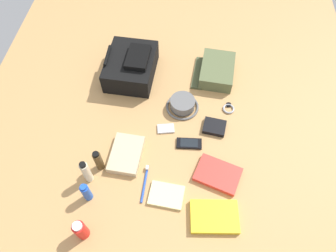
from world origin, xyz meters
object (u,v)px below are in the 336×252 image
(bucket_hat, at_px, (182,104))
(deodorant_spray, at_px, (86,192))
(toiletry_pouch, at_px, (216,71))
(cologne_bottle, at_px, (98,161))
(toothbrush, at_px, (145,181))
(backpack, at_px, (131,66))
(lotion_bottle, at_px, (86,172))
(travel_guidebook, at_px, (218,174))
(folded_towel, at_px, (126,154))
(paperback_novel, at_px, (214,217))
(wallet, at_px, (214,127))
(notepad, at_px, (166,195))
(sunscreen_spray, at_px, (81,230))
(media_player, at_px, (166,129))
(wristwatch, at_px, (229,108))
(cell_phone, at_px, (189,143))

(bucket_hat, distance_m, deodorant_spray, 0.65)
(toiletry_pouch, xyz_separation_m, cologne_bottle, (-0.62, 0.52, 0.03))
(toiletry_pouch, xyz_separation_m, toothbrush, (-0.68, 0.31, -0.03))
(backpack, bearing_deg, bucket_hat, -124.17)
(toiletry_pouch, distance_m, lotion_bottle, 0.89)
(travel_guidebook, bearing_deg, folded_towel, 82.40)
(lotion_bottle, height_order, paperback_novel, lotion_bottle)
(wallet, bearing_deg, cologne_bottle, 125.35)
(toiletry_pouch, distance_m, bucket_hat, 0.30)
(lotion_bottle, distance_m, cologne_bottle, 0.07)
(deodorant_spray, xyz_separation_m, lotion_bottle, (0.09, 0.02, 0.02))
(deodorant_spray, distance_m, toothbrush, 0.26)
(deodorant_spray, bearing_deg, folded_towel, -31.36)
(paperback_novel, bearing_deg, lotion_bottle, 77.84)
(notepad, xyz_separation_m, folded_towel, (0.18, 0.21, 0.01))
(toothbrush, bearing_deg, sunscreen_spray, 138.67)
(bucket_hat, bearing_deg, folded_towel, 142.00)
(backpack, bearing_deg, toothbrush, -165.82)
(backpack, distance_m, sunscreen_spray, 0.89)
(notepad, distance_m, folded_towel, 0.27)
(cologne_bottle, bearing_deg, deodorant_spray, 171.74)
(notepad, bearing_deg, paperback_novel, -104.08)
(lotion_bottle, bearing_deg, folded_towel, -48.60)
(backpack, bearing_deg, toiletry_pouch, -84.91)
(bucket_hat, height_order, lotion_bottle, lotion_bottle)
(backpack, xyz_separation_m, media_player, (-0.35, -0.23, -0.06))
(backpack, bearing_deg, cologne_bottle, 174.56)
(wallet, bearing_deg, wristwatch, -21.27)
(sunscreen_spray, xyz_separation_m, paperback_novel, (0.12, -0.54, -0.05))
(deodorant_spray, distance_m, paperback_novel, 0.56)
(bucket_hat, bearing_deg, notepad, 176.02)
(backpack, relative_size, deodorant_spray, 2.73)
(backpack, bearing_deg, travel_guidebook, -139.49)
(backpack, relative_size, travel_guidebook, 1.42)
(cologne_bottle, xyz_separation_m, toothbrush, (-0.05, -0.22, -0.06))
(paperback_novel, xyz_separation_m, folded_towel, (0.25, 0.42, 0.01))
(bucket_hat, xyz_separation_m, paperback_novel, (-0.56, -0.18, -0.01))
(toiletry_pouch, bearing_deg, media_player, 148.03)
(deodorant_spray, bearing_deg, cologne_bottle, -8.26)
(lotion_bottle, xyz_separation_m, media_player, (0.30, -0.32, -0.07))
(cell_phone, relative_size, folded_towel, 0.62)
(toothbrush, bearing_deg, cell_phone, -40.87)
(deodorant_spray, bearing_deg, cell_phone, -53.82)
(deodorant_spray, height_order, travel_guidebook, deodorant_spray)
(toiletry_pouch, relative_size, media_player, 2.84)
(folded_towel, bearing_deg, cologne_bottle, 121.58)
(backpack, distance_m, paperback_novel, 0.90)
(wristwatch, bearing_deg, backpack, 70.75)
(backpack, height_order, toothbrush, backpack)
(bucket_hat, xyz_separation_m, lotion_bottle, (-0.44, 0.39, 0.05))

